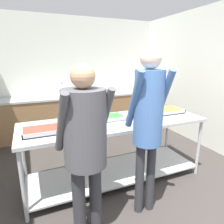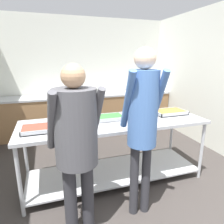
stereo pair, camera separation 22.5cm
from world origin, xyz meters
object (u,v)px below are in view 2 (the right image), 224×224
broccoli_bowl (148,114)px  guest_serving_left (76,137)px  serving_tray_roast (169,112)px  guest_serving_right (143,116)px  serving_tray_vegetables (41,129)px  plate_stack (132,116)px  water_bottle (70,90)px  serving_tray_greens (108,118)px  sauce_pan (76,118)px

broccoli_bowl → guest_serving_left: size_ratio=0.12×
serving_tray_roast → broccoli_bowl: bearing=-177.2°
guest_serving_right → serving_tray_vegetables: bearing=148.3°
serving_tray_roast → guest_serving_right: size_ratio=0.26×
broccoli_bowl → serving_tray_roast: broccoli_bowl is taller
plate_stack → broccoli_bowl: bearing=-7.1°
plate_stack → water_bottle: 2.08m
serving_tray_greens → serving_tray_roast: 0.99m
serving_tray_vegetables → guest_serving_right: guest_serving_right is taller
serving_tray_vegetables → serving_tray_greens: 0.89m
sauce_pan → broccoli_bowl: size_ratio=1.77×
broccoli_bowl → guest_serving_left: 1.42m
sauce_pan → guest_serving_right: 1.03m
plate_stack → serving_tray_roast: size_ratio=0.46×
water_bottle → serving_tray_greens: bearing=-81.9°
guest_serving_right → water_bottle: bearing=98.4°
plate_stack → guest_serving_left: guest_serving_left is taller
broccoli_bowl → guest_serving_right: (-0.48, -0.76, 0.22)m
serving_tray_greens → broccoli_bowl: (0.61, -0.02, 0.01)m
guest_serving_left → broccoli_bowl: bearing=34.5°
broccoli_bowl → guest_serving_right: 0.93m
sauce_pan → guest_serving_left: guest_serving_left is taller
plate_stack → guest_serving_left: 1.24m
guest_serving_right → sauce_pan: bearing=123.7°
serving_tray_vegetables → sauce_pan: 0.49m
guest_serving_left → water_bottle: guest_serving_left is taller
serving_tray_greens → plate_stack: bearing=1.1°
broccoli_bowl → guest_serving_left: bearing=-145.5°
broccoli_bowl → serving_tray_vegetables: bearing=-174.4°
serving_tray_greens → plate_stack: serving_tray_greens is taller
guest_serving_left → guest_serving_right: bearing=3.2°
serving_tray_greens → guest_serving_right: (0.13, -0.79, 0.24)m
serving_tray_vegetables → sauce_pan: size_ratio=1.20×
sauce_pan → guest_serving_right: bearing=-56.3°
water_bottle → broccoli_bowl: bearing=-66.0°
water_bottle → serving_tray_roast: bearing=-57.4°
guest_serving_left → guest_serving_right: 0.69m
sauce_pan → water_bottle: bearing=85.6°
serving_tray_greens → plate_stack: 0.36m
serving_tray_greens → serving_tray_roast: size_ratio=0.90×
serving_tray_vegetables → water_bottle: bearing=74.6°
serving_tray_roast → serving_tray_vegetables: bearing=-175.0°
serving_tray_roast → water_bottle: water_bottle is taller
sauce_pan → serving_tray_roast: sauce_pan is taller
serving_tray_vegetables → serving_tray_greens: same height
serving_tray_vegetables → serving_tray_roast: bearing=5.0°
serving_tray_greens → plate_stack: (0.36, 0.01, -0.01)m
serving_tray_greens → serving_tray_roast: same height
sauce_pan → guest_serving_left: 0.89m
sauce_pan → serving_tray_greens: size_ratio=0.86×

